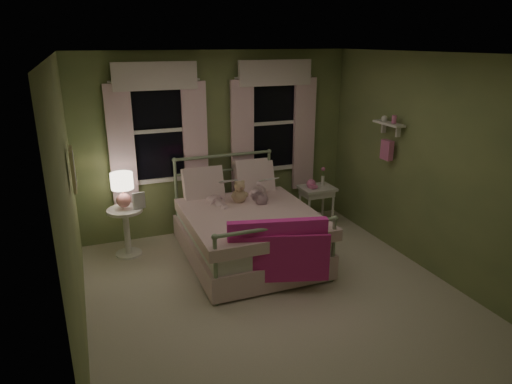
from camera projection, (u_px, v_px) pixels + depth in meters
name	position (u px, v px, depth m)	size (l,w,h in m)	color
room_shell	(276.00, 184.00, 4.74)	(4.20, 4.20, 4.20)	silver
bed	(247.00, 230.00, 5.94)	(1.58, 2.04, 1.18)	white
pink_throw	(279.00, 244.00, 4.96)	(1.09, 0.43, 0.71)	#F12FA8
child_left	(215.00, 182.00, 6.04)	(0.27, 0.18, 0.74)	#F7D1DD
child_right	(255.00, 175.00, 6.23)	(0.39, 0.30, 0.79)	#F7D1DD
book_left	(221.00, 185.00, 5.82)	(0.20, 0.27, 0.03)	beige
book_right	(261.00, 184.00, 6.02)	(0.20, 0.27, 0.02)	beige
teddy_bear	(239.00, 193.00, 6.05)	(0.24, 0.20, 0.32)	tan
nightstand_left	(126.00, 225.00, 5.96)	(0.46, 0.46, 0.65)	white
table_lamp	(122.00, 186.00, 5.79)	(0.28, 0.28, 0.46)	#D98280
book_nightstand	(133.00, 209.00, 5.85)	(0.16, 0.22, 0.02)	beige
nightstand_right	(317.00, 193.00, 6.80)	(0.50, 0.40, 0.64)	white
pink_toy	(311.00, 184.00, 6.71)	(0.14, 0.19, 0.14)	pink
bud_vase	(323.00, 176.00, 6.81)	(0.06, 0.06, 0.28)	white
window_left	(158.00, 126.00, 6.14)	(1.34, 0.13, 1.96)	black
window_right	(274.00, 119.00, 6.72)	(1.34, 0.13, 1.96)	black
wall_shelf	(388.00, 137.00, 5.94)	(0.15, 0.50, 0.60)	white
framed_picture	(73.00, 169.00, 4.54)	(0.03, 0.32, 0.42)	beige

